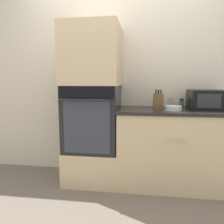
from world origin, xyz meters
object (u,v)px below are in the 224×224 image
knife_block (158,101)px  condiment_jar_near (170,102)px  bowl (174,108)px  microwave (207,100)px  condiment_jar_far (155,104)px  condiment_jar_mid (181,103)px  wall_oven (93,118)px

knife_block → condiment_jar_near: knife_block is taller
knife_block → condiment_jar_near: size_ratio=1.87×
bowl → condiment_jar_near: 0.35m
microwave → condiment_jar_far: bearing=166.9°
bowl → condiment_jar_far: 0.36m
microwave → condiment_jar_near: bearing=155.4°
microwave → knife_block: (-0.54, -0.01, -0.02)m
knife_block → condiment_jar_near: 0.25m
condiment_jar_near → condiment_jar_mid: 0.13m
condiment_jar_near → condiment_jar_mid: size_ratio=1.09×
condiment_jar_far → condiment_jar_mid: bearing=2.9°
condiment_jar_mid → condiment_jar_far: (-0.32, -0.02, -0.01)m
wall_oven → condiment_jar_near: wall_oven is taller
condiment_jar_far → knife_block: bearing=-76.8°
wall_oven → microwave: (1.31, 0.07, 0.23)m
condiment_jar_far → wall_oven: bearing=-164.9°
knife_block → condiment_jar_near: (0.16, 0.18, -0.03)m
wall_oven → condiment_jar_far: wall_oven is taller
bowl → knife_block: bearing=133.6°
bowl → condiment_jar_near: condiment_jar_near is taller
knife_block → condiment_jar_mid: 0.33m
condiment_jar_near → microwave: bearing=-24.6°
microwave → condiment_jar_near: (-0.38, 0.17, -0.05)m
bowl → microwave: bearing=24.0°
bowl → wall_oven: bearing=173.6°
microwave → bowl: size_ratio=2.22×
condiment_jar_near → condiment_jar_mid: condiment_jar_near is taller
wall_oven → knife_block: size_ratio=3.52×
knife_block → bowl: bearing=-46.4°
condiment_jar_near → bowl: bearing=-91.3°
microwave → knife_block: bearing=-179.1°
condiment_jar_far → microwave: bearing=-13.1°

